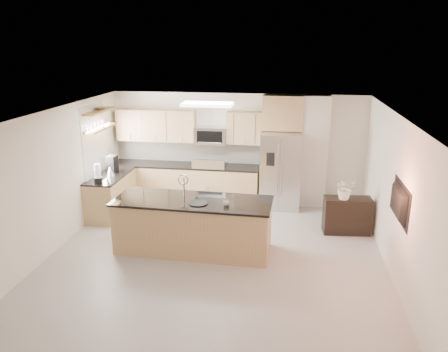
% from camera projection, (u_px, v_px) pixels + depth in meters
% --- Properties ---
extents(floor, '(6.50, 6.50, 0.00)m').
position_uv_depth(floor, '(214.00, 260.00, 7.80)').
color(floor, '#AFABA6').
rests_on(floor, ground).
extents(ceiling, '(6.00, 6.50, 0.02)m').
position_uv_depth(ceiling, '(213.00, 116.00, 7.04)').
color(ceiling, silver).
rests_on(ceiling, wall_back).
extents(wall_back, '(6.00, 0.02, 2.60)m').
position_uv_depth(wall_back, '(237.00, 148.00, 10.49)').
color(wall_back, silver).
rests_on(wall_back, floor).
extents(wall_front, '(6.00, 0.02, 2.60)m').
position_uv_depth(wall_front, '(158.00, 298.00, 4.35)').
color(wall_front, silver).
rests_on(wall_front, floor).
extents(wall_left, '(0.02, 6.50, 2.60)m').
position_uv_depth(wall_left, '(50.00, 183.00, 7.85)').
color(wall_left, silver).
rests_on(wall_left, floor).
extents(wall_right, '(0.02, 6.50, 2.60)m').
position_uv_depth(wall_right, '(398.00, 201.00, 6.99)').
color(wall_right, silver).
rests_on(wall_right, floor).
extents(back_counter, '(3.55, 0.66, 1.44)m').
position_uv_depth(back_counter, '(185.00, 182.00, 10.61)').
color(back_counter, tan).
rests_on(back_counter, floor).
extents(left_counter, '(0.66, 1.50, 0.92)m').
position_uv_depth(left_counter, '(111.00, 194.00, 9.80)').
color(left_counter, tan).
rests_on(left_counter, floor).
extents(range, '(0.76, 0.64, 1.14)m').
position_uv_depth(range, '(210.00, 184.00, 10.51)').
color(range, black).
rests_on(range, floor).
extents(upper_cabinets, '(3.50, 0.33, 0.75)m').
position_uv_depth(upper_cabinets, '(182.00, 126.00, 10.37)').
color(upper_cabinets, tan).
rests_on(upper_cabinets, wall_back).
extents(microwave, '(0.76, 0.40, 0.40)m').
position_uv_depth(microwave, '(211.00, 135.00, 10.29)').
color(microwave, '#B6B6B8').
rests_on(microwave, upper_cabinets).
extents(refrigerator, '(0.92, 0.78, 1.78)m').
position_uv_depth(refrigerator, '(280.00, 170.00, 10.10)').
color(refrigerator, '#B6B6B8').
rests_on(refrigerator, floor).
extents(partition_column, '(0.60, 0.30, 2.60)m').
position_uv_depth(partition_column, '(314.00, 152.00, 10.09)').
color(partition_column, beige).
rests_on(partition_column, floor).
extents(window, '(0.04, 1.15, 1.65)m').
position_uv_depth(window, '(94.00, 142.00, 9.49)').
color(window, white).
rests_on(window, wall_left).
extents(shelf_lower, '(0.30, 1.20, 0.04)m').
position_uv_depth(shelf_lower, '(100.00, 128.00, 9.48)').
color(shelf_lower, olive).
rests_on(shelf_lower, wall_left).
extents(shelf_upper, '(0.30, 1.20, 0.04)m').
position_uv_depth(shelf_upper, '(99.00, 111.00, 9.37)').
color(shelf_upper, olive).
rests_on(shelf_upper, wall_left).
extents(ceiling_fixture, '(1.00, 0.50, 0.06)m').
position_uv_depth(ceiling_fixture, '(207.00, 104.00, 8.62)').
color(ceiling_fixture, white).
rests_on(ceiling_fixture, ceiling).
extents(island, '(2.90, 1.12, 1.42)m').
position_uv_depth(island, '(193.00, 225.00, 8.07)').
color(island, tan).
rests_on(island, floor).
extents(credenza, '(0.96, 0.47, 0.75)m').
position_uv_depth(credenza, '(347.00, 215.00, 8.84)').
color(credenza, black).
rests_on(credenza, floor).
extents(cup, '(0.14, 0.14, 0.09)m').
position_uv_depth(cup, '(226.00, 203.00, 7.64)').
color(cup, silver).
rests_on(cup, island).
extents(platter, '(0.43, 0.43, 0.02)m').
position_uv_depth(platter, '(198.00, 203.00, 7.74)').
color(platter, black).
rests_on(platter, island).
extents(blender, '(0.17, 0.17, 0.40)m').
position_uv_depth(blender, '(98.00, 175.00, 9.06)').
color(blender, black).
rests_on(blender, left_counter).
extents(kettle, '(0.20, 0.20, 0.25)m').
position_uv_depth(kettle, '(110.00, 171.00, 9.57)').
color(kettle, '#B6B6B8').
rests_on(kettle, left_counter).
extents(coffee_maker, '(0.22, 0.26, 0.38)m').
position_uv_depth(coffee_maker, '(112.00, 164.00, 9.83)').
color(coffee_maker, black).
rests_on(coffee_maker, left_counter).
extents(bowl, '(0.44, 0.44, 0.08)m').
position_uv_depth(bowl, '(100.00, 108.00, 9.41)').
color(bowl, '#B6B6B8').
rests_on(bowl, shelf_upper).
extents(flower_vase, '(0.74, 0.69, 0.67)m').
position_uv_depth(flower_vase, '(346.00, 183.00, 8.59)').
color(flower_vase, white).
rests_on(flower_vase, credenza).
extents(television, '(0.14, 1.08, 0.62)m').
position_uv_depth(television, '(395.00, 202.00, 6.80)').
color(television, black).
rests_on(television, wall_right).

